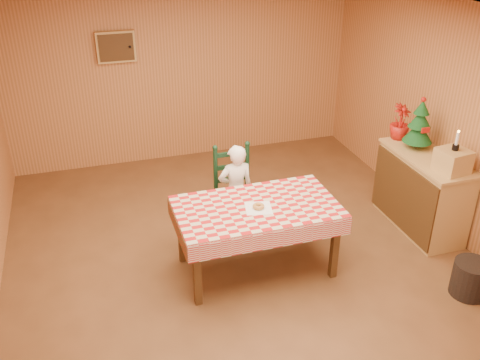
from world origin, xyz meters
name	(u,v)px	position (x,y,z in m)	size (l,w,h in m)	color
ground	(246,266)	(0.00, 0.00, 0.00)	(6.00, 6.00, 0.00)	brown
cabin_walls	(230,88)	(0.00, 0.53, 1.83)	(5.10, 6.05, 2.65)	#B87742
dining_table	(257,213)	(0.10, -0.06, 0.69)	(1.66, 0.96, 0.77)	#482C13
ladder_chair	(234,193)	(0.10, 0.73, 0.50)	(0.44, 0.40, 1.08)	black
seated_child	(236,191)	(0.10, 0.67, 0.56)	(0.41, 0.27, 1.12)	white
napkin	(258,208)	(0.10, -0.11, 0.77)	(0.26, 0.26, 0.00)	white
donut	(259,206)	(0.10, -0.11, 0.79)	(0.12, 0.12, 0.04)	#B38040
shelf_unit	(421,192)	(2.22, 0.16, 0.47)	(0.54, 1.24, 0.93)	tan
crate	(453,161)	(2.23, -0.24, 1.06)	(0.30, 0.30, 0.25)	tan
christmas_tree	(419,125)	(2.23, 0.41, 1.21)	(0.34, 0.34, 0.62)	#482C13
flower_arrangement	(400,122)	(2.18, 0.71, 1.14)	(0.24, 0.24, 0.43)	#A8170F
candle_set	(456,144)	(2.23, -0.24, 1.24)	(0.07, 0.07, 0.22)	black
storage_bin	(471,279)	(1.99, -1.09, 0.18)	(0.37, 0.37, 0.37)	black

